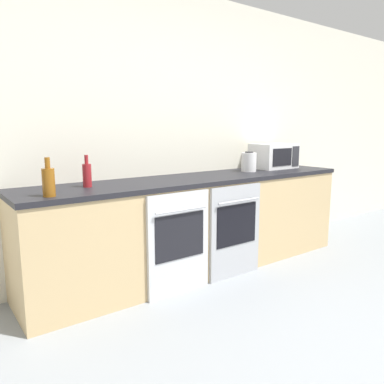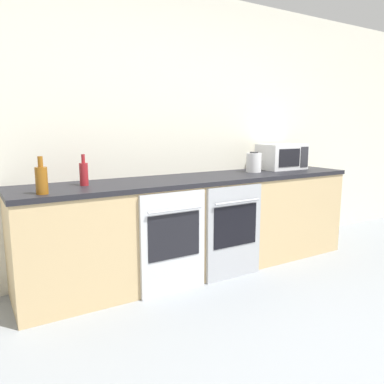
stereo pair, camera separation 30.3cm
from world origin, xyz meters
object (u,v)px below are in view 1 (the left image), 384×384
(kettle, at_px, (249,162))
(oven_right, at_px, (235,231))
(microwave, at_px, (274,156))
(bottle_red, at_px, (87,174))
(oven_left, at_px, (179,243))
(bottle_amber, at_px, (49,181))

(kettle, bearing_deg, oven_right, -144.08)
(microwave, relative_size, bottle_red, 2.01)
(oven_left, xyz_separation_m, kettle, (1.14, 0.38, 0.56))
(kettle, bearing_deg, oven_left, -161.43)
(oven_right, xyz_separation_m, bottle_amber, (-1.55, 0.13, 0.56))
(oven_right, relative_size, microwave, 1.69)
(bottle_amber, bearing_deg, oven_right, -4.92)
(oven_left, height_order, microwave, microwave)
(microwave, xyz_separation_m, bottle_red, (-2.18, -0.07, -0.04))
(bottle_red, bearing_deg, microwave, 1.87)
(oven_right, distance_m, bottle_amber, 1.66)
(bottle_amber, xyz_separation_m, kettle, (2.08, 0.25, -0.00))
(bottle_amber, height_order, kettle, bottle_amber)
(kettle, bearing_deg, bottle_amber, -173.16)
(oven_left, bearing_deg, oven_right, 0.00)
(bottle_red, distance_m, bottle_amber, 0.43)
(oven_right, bearing_deg, bottle_red, 162.64)
(oven_left, distance_m, bottle_red, 0.89)
(oven_left, relative_size, oven_right, 1.00)
(oven_left, relative_size, microwave, 1.69)
(oven_left, height_order, bottle_amber, bottle_amber)
(oven_right, relative_size, bottle_amber, 3.22)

